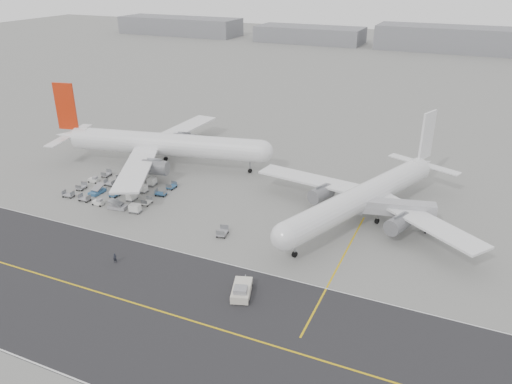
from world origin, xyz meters
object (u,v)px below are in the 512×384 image
at_px(airliner_a, 160,144).
at_px(jet_bridge, 397,209).
at_px(ground_crew_a, 115,258).
at_px(pushback_tug, 242,290).
at_px(airliner_b, 365,196).

xyz_separation_m(airliner_a, jet_bridge, (61.28, -9.76, -1.67)).
bearing_deg(ground_crew_a, jet_bridge, 22.01).
bearing_deg(jet_bridge, ground_crew_a, -155.56).
distance_m(pushback_tug, jet_bridge, 37.25).
bearing_deg(airliner_b, jet_bridge, 10.42).
distance_m(airliner_b, pushback_tug, 35.85).
height_order(pushback_tug, ground_crew_a, pushback_tug).
relative_size(pushback_tug, jet_bridge, 0.48).
relative_size(jet_bridge, ground_crew_a, 8.75).
distance_m(jet_bridge, ground_crew_a, 53.90).
bearing_deg(ground_crew_a, pushback_tug, -14.26).
bearing_deg(airliner_a, pushback_tug, -146.05).
relative_size(airliner_a, jet_bridge, 3.63).
distance_m(pushback_tug, ground_crew_a, 24.31).
distance_m(airliner_b, ground_crew_a, 49.82).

